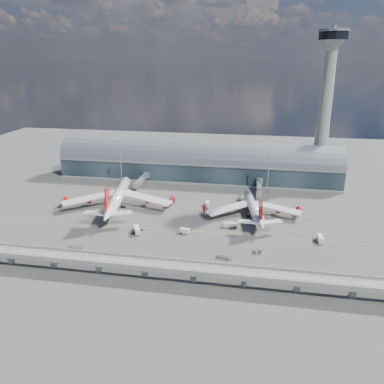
% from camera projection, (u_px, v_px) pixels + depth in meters
% --- Properties ---
extents(ground, '(500.00, 500.00, 0.00)m').
position_uv_depth(ground, '(174.00, 221.00, 203.38)').
color(ground, '#474744').
rests_on(ground, ground).
extents(taxi_lines, '(200.00, 80.12, 0.01)m').
position_uv_depth(taxi_lines, '(182.00, 206.00, 223.86)').
color(taxi_lines, gold).
rests_on(taxi_lines, ground).
extents(terminal, '(200.00, 30.00, 28.00)m').
position_uv_depth(terminal, '(197.00, 164.00, 271.79)').
color(terminal, '#213037').
rests_on(terminal, ground).
extents(control_tower, '(19.00, 19.00, 103.00)m').
position_uv_depth(control_tower, '(325.00, 109.00, 248.89)').
color(control_tower, gray).
rests_on(control_tower, ground).
extents(guideway, '(220.00, 8.50, 7.20)m').
position_uv_depth(guideway, '(145.00, 265.00, 150.62)').
color(guideway, gray).
rests_on(guideway, ground).
extents(floodlight_mast_left, '(3.00, 0.70, 25.70)m').
position_uv_depth(floodlight_mast_left, '(121.00, 166.00, 257.89)').
color(floodlight_mast_left, gray).
rests_on(floodlight_mast_left, ground).
extents(floodlight_mast_right, '(3.00, 0.70, 25.70)m').
position_uv_depth(floodlight_mast_right, '(268.00, 173.00, 241.54)').
color(floodlight_mast_right, gray).
rests_on(floodlight_mast_right, ground).
extents(airliner_left, '(67.76, 71.32, 21.80)m').
position_uv_depth(airliner_left, '(118.00, 197.00, 221.42)').
color(airliner_left, white).
rests_on(airliner_left, ground).
extents(airliner_right, '(55.91, 58.50, 18.63)m').
position_uv_depth(airliner_right, '(253.00, 208.00, 209.49)').
color(airliner_right, white).
rests_on(airliner_right, ground).
extents(jet_bridge_left, '(4.40, 28.00, 7.25)m').
position_uv_depth(jet_bridge_left, '(142.00, 179.00, 256.49)').
color(jet_bridge_left, gray).
rests_on(jet_bridge_left, ground).
extents(jet_bridge_right, '(4.40, 32.00, 7.25)m').
position_uv_depth(jet_bridge_right, '(259.00, 187.00, 241.71)').
color(jet_bridge_right, gray).
rests_on(jet_bridge_right, ground).
extents(service_truck_0, '(5.54, 7.85, 3.12)m').
position_uv_depth(service_truck_0, '(137.00, 230.00, 189.86)').
color(service_truck_0, silver).
rests_on(service_truck_0, ground).
extents(service_truck_1, '(4.89, 2.70, 2.73)m').
position_uv_depth(service_truck_1, '(185.00, 231.00, 189.07)').
color(service_truck_1, silver).
rests_on(service_truck_1, ground).
extents(service_truck_2, '(7.50, 2.79, 2.66)m').
position_uv_depth(service_truck_2, '(230.00, 225.00, 195.95)').
color(service_truck_2, silver).
rests_on(service_truck_2, ground).
extents(service_truck_3, '(2.85, 6.44, 3.07)m').
position_uv_depth(service_truck_3, '(320.00, 239.00, 180.55)').
color(service_truck_3, silver).
rests_on(service_truck_3, ground).
extents(service_truck_4, '(3.45, 5.37, 2.87)m').
position_uv_depth(service_truck_4, '(207.00, 204.00, 223.76)').
color(service_truck_4, silver).
rests_on(service_truck_4, ground).
extents(service_truck_5, '(5.83, 7.26, 3.33)m').
position_uv_depth(service_truck_5, '(112.00, 197.00, 234.97)').
color(service_truck_5, silver).
rests_on(service_truck_5, ground).
extents(cargo_train_0, '(7.62, 2.09, 1.69)m').
position_uv_depth(cargo_train_0, '(76.00, 248.00, 173.34)').
color(cargo_train_0, gray).
rests_on(cargo_train_0, ground).
extents(cargo_train_1, '(7.03, 3.07, 1.54)m').
position_uv_depth(cargo_train_1, '(225.00, 257.00, 165.42)').
color(cargo_train_1, gray).
rests_on(cargo_train_1, ground).
extents(cargo_train_2, '(5.11, 3.36, 1.66)m').
position_uv_depth(cargo_train_2, '(258.00, 251.00, 170.16)').
color(cargo_train_2, gray).
rests_on(cargo_train_2, ground).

